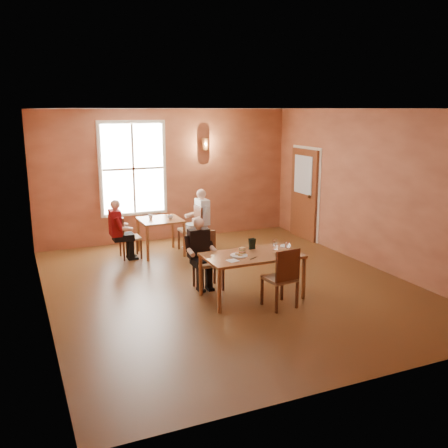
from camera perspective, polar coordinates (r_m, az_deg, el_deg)
name	(u,v)px	position (r m, az deg, el deg)	size (l,w,h in m)	color
ground	(229,285)	(8.77, 0.52, -6.97)	(6.00, 7.00, 0.01)	brown
wall_back	(167,176)	(11.62, -6.51, 5.53)	(6.00, 0.04, 3.00)	brown
wall_front	(364,255)	(5.45, 15.69, -3.42)	(6.00, 0.04, 3.00)	brown
wall_left	(39,215)	(7.68, -20.37, 0.96)	(0.04, 7.00, 3.00)	brown
wall_right	(372,189)	(9.96, 16.56, 3.83)	(0.04, 7.00, 3.00)	brown
ceiling	(229,109)	(8.24, 0.57, 13.04)	(6.00, 7.00, 0.04)	white
window	(133,169)	(11.34, -10.35, 6.24)	(1.36, 0.10, 1.96)	white
door	(304,194)	(11.83, 9.08, 3.37)	(0.12, 1.04, 2.10)	maroon
wall_sconce	(205,144)	(11.75, -2.20, 9.11)	(0.16, 0.16, 0.28)	brown
main_table	(252,276)	(8.12, 3.18, -5.93)	(1.55, 0.87, 0.72)	brown
chair_diner_main	(208,261)	(8.45, -1.83, -4.30)	(0.43, 0.43, 0.96)	#402112
diner_main	(209,256)	(8.40, -1.76, -3.71)	(0.46, 0.46, 1.16)	black
chair_empty	(280,277)	(7.74, 6.39, -6.04)	(0.42, 0.42, 0.96)	brown
plate_food	(239,255)	(7.90, 1.71, -3.56)	(0.28, 0.28, 0.04)	white
sandwich	(242,252)	(7.96, 2.09, -3.18)	(0.08, 0.08, 0.10)	tan
goblet_a	(275,244)	(8.28, 5.84, -2.32)	(0.07, 0.07, 0.18)	white
goblet_b	(287,247)	(8.13, 7.23, -2.63)	(0.08, 0.08, 0.19)	white
goblet_c	(275,249)	(8.02, 5.85, -2.83)	(0.07, 0.07, 0.18)	white
menu_stand	(252,244)	(8.27, 3.23, -2.28)	(0.11, 0.06, 0.19)	black
knife	(254,258)	(7.79, 3.40, -3.93)	(0.20, 0.02, 0.00)	silver
napkin	(233,261)	(7.66, 0.98, -4.21)	(0.16, 0.16, 0.01)	silver
side_plate	(286,246)	(8.52, 7.05, -2.50)	(0.18, 0.18, 0.01)	silver
sunglasses	(294,255)	(8.01, 7.97, -3.54)	(0.13, 0.04, 0.02)	black
second_table	(161,237)	(10.57, -7.23, -1.44)	(0.86, 0.86, 0.76)	brown
chair_diner_white	(190,229)	(10.74, -3.91, -0.57)	(0.43, 0.43, 0.96)	#3E2310
diner_white	(191,222)	(10.71, -3.77, 0.24)	(0.51, 0.51, 1.27)	silver
chair_diner_maroon	(130,237)	(10.40, -10.68, -1.44)	(0.39, 0.39, 0.89)	#522D10
diner_maroon	(128,229)	(10.35, -10.87, -0.60)	(0.48, 0.48, 1.20)	maroon
cup_a	(170,217)	(10.42, -6.15, 0.77)	(0.11, 0.11, 0.09)	white
cup_b	(151,217)	(10.53, -8.38, 0.84)	(0.10, 0.10, 0.09)	silver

